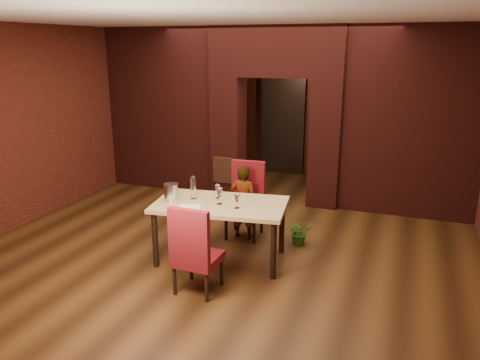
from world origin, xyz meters
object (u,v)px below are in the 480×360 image
(chair_near, at_px, (198,248))
(wine_glass_c, at_px, (237,201))
(chair_far, at_px, (244,201))
(wine_glass_b, at_px, (219,196))
(potted_plant, at_px, (300,232))
(dining_table, at_px, (221,231))
(water_bottle, at_px, (193,187))
(wine_glass_a, at_px, (218,192))
(wine_bucket, at_px, (171,192))
(person_seated, at_px, (243,202))

(chair_near, height_order, wine_glass_c, chair_near)
(chair_near, bearing_deg, chair_far, -86.81)
(wine_glass_b, relative_size, wine_glass_c, 1.17)
(chair_near, relative_size, potted_plant, 2.89)
(wine_glass_b, distance_m, wine_glass_c, 0.29)
(chair_far, height_order, wine_glass_b, chair_far)
(dining_table, relative_size, wine_glass_b, 7.97)
(chair_near, distance_m, water_bottle, 1.13)
(water_bottle, relative_size, potted_plant, 0.85)
(dining_table, height_order, wine_glass_a, wine_glass_a)
(dining_table, height_order, potted_plant, dining_table)
(wine_glass_c, bearing_deg, water_bottle, 167.04)
(chair_far, distance_m, wine_bucket, 1.28)
(chair_far, bearing_deg, chair_near, -91.43)
(wine_bucket, relative_size, water_bottle, 0.72)
(chair_near, bearing_deg, dining_table, -83.39)
(potted_plant, bearing_deg, chair_far, -179.80)
(dining_table, bearing_deg, person_seated, 80.15)
(wine_glass_c, bearing_deg, potted_plant, 58.18)
(wine_glass_c, xyz_separation_m, wine_bucket, (-0.95, -0.02, 0.02))
(water_bottle, bearing_deg, wine_bucket, -142.44)
(chair_near, distance_m, wine_bucket, 1.11)
(person_seated, bearing_deg, dining_table, 84.19)
(chair_near, height_order, water_bottle, water_bottle)
(dining_table, xyz_separation_m, potted_plant, (0.90, 0.87, -0.22))
(dining_table, relative_size, wine_glass_c, 9.31)
(dining_table, height_order, wine_glass_b, wine_glass_b)
(dining_table, distance_m, chair_far, 0.88)
(dining_table, height_order, chair_far, chair_far)
(person_seated, bearing_deg, chair_far, -94.93)
(wine_glass_a, xyz_separation_m, water_bottle, (-0.31, -0.13, 0.07))
(wine_glass_b, xyz_separation_m, wine_glass_c, (0.28, -0.07, -0.02))
(wine_glass_b, height_order, wine_bucket, wine_bucket)
(person_seated, xyz_separation_m, wine_bucket, (-0.69, -0.97, 0.37))
(person_seated, height_order, wine_glass_c, person_seated)
(wine_glass_a, relative_size, potted_plant, 0.49)
(person_seated, xyz_separation_m, wine_glass_a, (-0.14, -0.65, 0.35))
(person_seated, relative_size, wine_bucket, 4.86)
(wine_glass_b, height_order, wine_glass_c, wine_glass_b)
(chair_far, height_order, potted_plant, chair_far)
(person_seated, bearing_deg, potted_plant, 179.11)
(chair_near, relative_size, wine_glass_c, 5.85)
(dining_table, bearing_deg, wine_glass_b, -86.28)
(chair_far, distance_m, water_bottle, 1.03)
(dining_table, height_order, chair_near, chair_near)
(wine_glass_a, xyz_separation_m, wine_bucket, (-0.55, -0.32, 0.02))
(person_seated, distance_m, wine_glass_a, 0.75)
(chair_near, distance_m, wine_glass_b, 0.92)
(person_seated, bearing_deg, wine_glass_b, 84.98)
(wine_bucket, bearing_deg, chair_near, -44.90)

